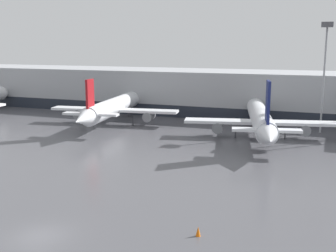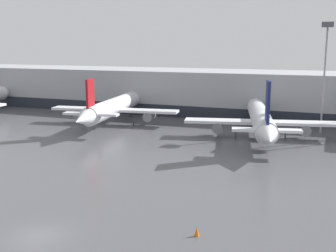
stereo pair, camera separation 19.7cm
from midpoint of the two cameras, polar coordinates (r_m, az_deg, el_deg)
ground_plane at (r=34.25m, az=-17.12°, el=-14.14°), size 320.00×320.00×0.00m
terminal_building at (r=88.75m, az=8.25°, el=4.48°), size 160.00×28.79×9.00m
parked_jet_0 at (r=77.12m, az=-7.43°, el=2.57°), size 23.76×32.77×9.05m
parked_jet_2 at (r=66.46m, az=12.33°, el=0.95°), size 23.49×32.64×9.81m
traffic_cone_2 at (r=32.84m, az=3.93°, el=-14.04°), size 0.38×0.38×0.77m
apron_light_mast_4 at (r=72.70m, az=20.54°, el=10.13°), size 1.80×1.80×17.83m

